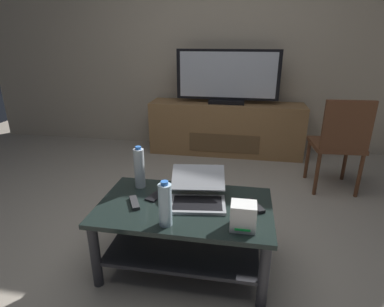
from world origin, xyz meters
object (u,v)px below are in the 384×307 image
object	(u,v)px
media_cabinet	(226,128)
television	(227,78)
cell_phone	(155,196)
water_bottle_near	(139,168)
coffee_table	(185,224)
dining_chair	(340,141)
tv_remote	(256,206)
soundbar_remote	(134,203)
laptop	(198,193)
water_bottle_far	(165,204)
router_box	(243,216)

from	to	relation	value
media_cabinet	television	bearing A→B (deg)	-90.00
media_cabinet	cell_phone	bearing A→B (deg)	-98.35
cell_phone	water_bottle_near	bearing A→B (deg)	157.84
coffee_table	dining_chair	bearing A→B (deg)	46.46
tv_remote	soundbar_remote	bearing A→B (deg)	159.40
water_bottle_near	soundbar_remote	size ratio (longest dim) A/B	1.84
coffee_table	television	world-z (taller)	television
dining_chair	laptop	world-z (taller)	dining_chair
coffee_table	tv_remote	bearing A→B (deg)	6.27
laptop	soundbar_remote	distance (m)	0.40
water_bottle_far	cell_phone	world-z (taller)	water_bottle_far
water_bottle_far	television	bearing A→B (deg)	86.02
water_bottle_near	cell_phone	xyz separation A→B (m)	(0.14, -0.13, -0.14)
cell_phone	soundbar_remote	distance (m)	0.15
water_bottle_far	tv_remote	world-z (taller)	water_bottle_far
water_bottle_far	coffee_table	bearing A→B (deg)	74.71
water_bottle_far	cell_phone	bearing A→B (deg)	116.27
laptop	television	bearing A→B (deg)	89.12
television	laptop	distance (m)	2.14
soundbar_remote	tv_remote	bearing A→B (deg)	-20.85
coffee_table	cell_phone	distance (m)	0.26
coffee_table	media_cabinet	bearing A→B (deg)	87.25
water_bottle_near	water_bottle_far	size ratio (longest dim) A/B	1.12
cell_phone	tv_remote	world-z (taller)	tv_remote
soundbar_remote	coffee_table	bearing A→B (deg)	-19.68
media_cabinet	television	xyz separation A→B (m)	(0.00, -0.02, 0.63)
water_bottle_far	dining_chair	bearing A→B (deg)	49.65
dining_chair	laptop	bearing A→B (deg)	-133.31
laptop	router_box	world-z (taller)	laptop
tv_remote	media_cabinet	bearing A→B (deg)	71.03
router_box	tv_remote	bearing A→B (deg)	72.68
laptop	water_bottle_far	distance (m)	0.33
media_cabinet	water_bottle_near	distance (m)	2.05
coffee_table	laptop	distance (m)	0.22
water_bottle_far	media_cabinet	bearing A→B (deg)	86.05
router_box	soundbar_remote	bearing A→B (deg)	167.72
television	laptop	size ratio (longest dim) A/B	3.02
soundbar_remote	laptop	bearing A→B (deg)	-11.68
router_box	laptop	bearing A→B (deg)	138.13
tv_remote	water_bottle_far	bearing A→B (deg)	-178.81
coffee_table	soundbar_remote	bearing A→B (deg)	-171.72
coffee_table	router_box	bearing A→B (deg)	-27.92
laptop	tv_remote	world-z (taller)	laptop
laptop	cell_phone	bearing A→B (deg)	179.84
laptop	cell_phone	world-z (taller)	laptop
television	soundbar_remote	xyz separation A→B (m)	(-0.41, -2.20, -0.50)
media_cabinet	water_bottle_far	world-z (taller)	water_bottle_far
coffee_table	soundbar_remote	distance (m)	0.34
coffee_table	television	xyz separation A→B (m)	(0.10, 2.15, 0.65)
water_bottle_near	router_box	bearing A→B (deg)	-28.46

